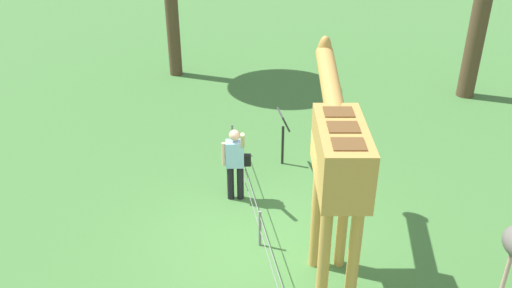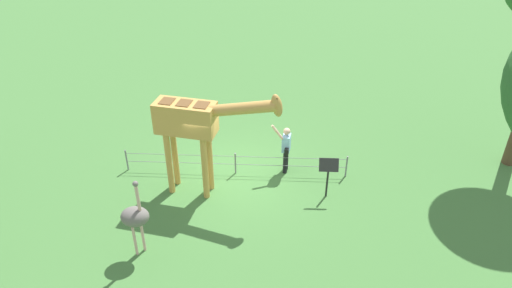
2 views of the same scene
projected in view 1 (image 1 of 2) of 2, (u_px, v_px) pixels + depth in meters
name	position (u px, v px, depth m)	size (l,w,h in m)	color
ground_plane	(270.00, 244.00, 9.92)	(60.00, 60.00, 0.00)	#427538
giraffe	(338.00, 156.00, 8.09)	(3.64, 1.13, 3.52)	#C69347
visitor	(236.00, 161.00, 10.80)	(0.64, 0.59, 1.74)	black
info_sign	(283.00, 127.00, 12.02)	(0.56, 0.21, 1.32)	black
wire_fence	(260.00, 227.00, 9.69)	(7.05, 0.05, 0.75)	slate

